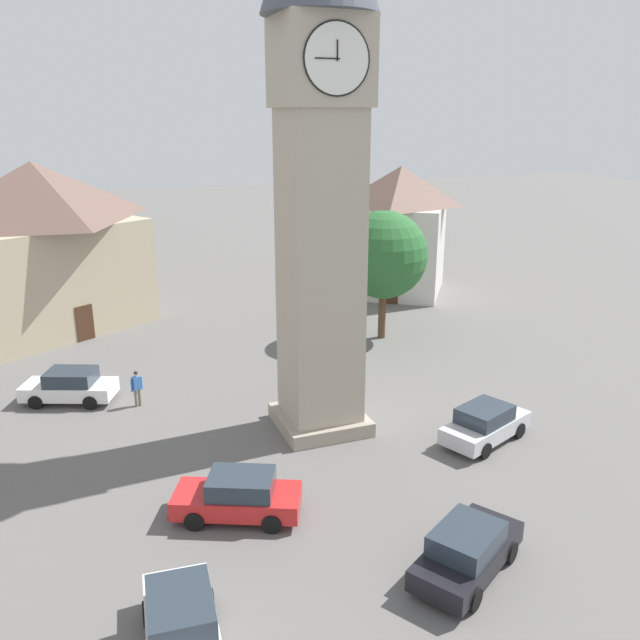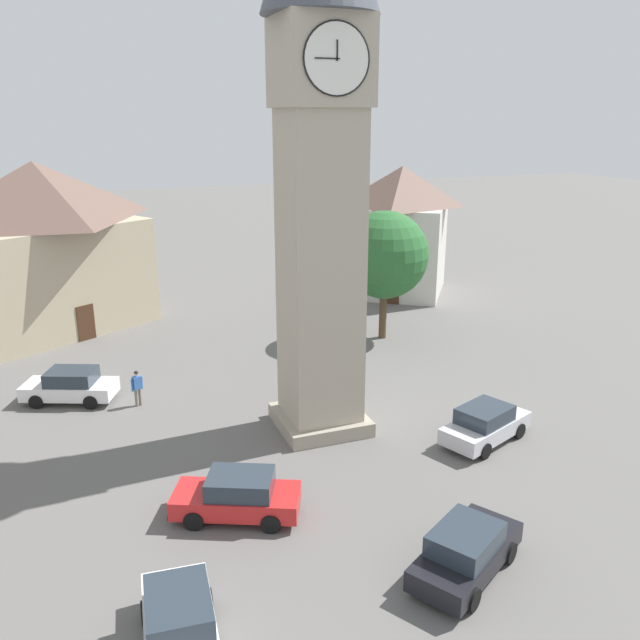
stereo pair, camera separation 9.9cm
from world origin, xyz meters
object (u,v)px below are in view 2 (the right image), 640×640
at_px(building_shop_left, 42,245).
at_px(tree, 385,255).
at_px(car_red_corner, 70,386).
at_px(car_black_far, 466,551).
at_px(pedestrian, 137,385).
at_px(clock_tower, 320,91).
at_px(car_blue_kerb, 180,626).
at_px(building_corner_back, 401,229).
at_px(car_white_side, 485,424).
at_px(car_silver_kerb, 237,496).

bearing_deg(building_shop_left, tree, 153.56).
bearing_deg(car_red_corner, tree, -169.70).
relative_size(car_black_far, pedestrian, 2.60).
bearing_deg(clock_tower, car_red_corner, -33.00).
bearing_deg(clock_tower, tree, -128.25).
xyz_separation_m(car_red_corner, car_black_far, (-10.45, 16.60, 0.00)).
distance_m(car_blue_kerb, building_corner_back, 36.03).
relative_size(clock_tower, building_shop_left, 1.65).
distance_m(car_red_corner, car_white_side, 18.51).
distance_m(pedestrian, tree, 15.79).
distance_m(clock_tower, car_blue_kerb, 17.92).
bearing_deg(car_blue_kerb, building_corner_back, -125.61).
bearing_deg(car_black_far, car_white_side, -127.84).
bearing_deg(car_silver_kerb, car_blue_kerb, 62.33).
relative_size(clock_tower, tree, 3.05).
xyz_separation_m(car_silver_kerb, pedestrian, (2.18, -9.96, 0.25)).
xyz_separation_m(tree, building_corner_back, (-5.87, -9.34, -0.28)).
height_order(car_black_far, building_corner_back, building_corner_back).
relative_size(car_blue_kerb, car_white_side, 0.95).
height_order(pedestrian, tree, tree).
distance_m(car_silver_kerb, pedestrian, 10.20).
distance_m(car_blue_kerb, pedestrian, 15.03).
height_order(car_white_side, building_shop_left, building_shop_left).
height_order(car_red_corner, building_corner_back, building_corner_back).
bearing_deg(car_blue_kerb, car_silver_kerb, -117.67).
xyz_separation_m(car_blue_kerb, car_silver_kerb, (-2.65, -5.06, 0.00)).
xyz_separation_m(car_black_far, pedestrian, (7.61, -15.00, 0.25)).
distance_m(clock_tower, tree, 14.81).
height_order(car_silver_kerb, building_corner_back, building_corner_back).
bearing_deg(clock_tower, car_silver_kerb, 47.06).
bearing_deg(pedestrian, car_white_side, 146.67).
distance_m(car_white_side, car_black_far, 8.37).
xyz_separation_m(car_blue_kerb, pedestrian, (-0.47, -15.02, 0.25)).
relative_size(car_black_far, tree, 0.59).
xyz_separation_m(car_white_side, building_shop_left, (16.62, -22.29, 4.39)).
relative_size(pedestrian, building_shop_left, 0.12).
relative_size(car_silver_kerb, car_black_far, 1.01).
distance_m(clock_tower, car_red_corner, 17.27).
bearing_deg(car_black_far, car_blue_kerb, 0.17).
height_order(clock_tower, pedestrian, clock_tower).
distance_m(clock_tower, car_white_side, 14.38).
xyz_separation_m(clock_tower, car_red_corner, (9.84, -6.39, -12.68)).
relative_size(clock_tower, car_white_side, 5.14).
distance_m(car_black_far, building_shop_left, 31.41).
relative_size(car_silver_kerb, tree, 0.59).
height_order(car_red_corner, car_black_far, same).
height_order(car_white_side, tree, tree).
height_order(tree, building_shop_left, building_shop_left).
relative_size(car_white_side, building_shop_left, 0.32).
bearing_deg(pedestrian, car_red_corner, -29.36).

